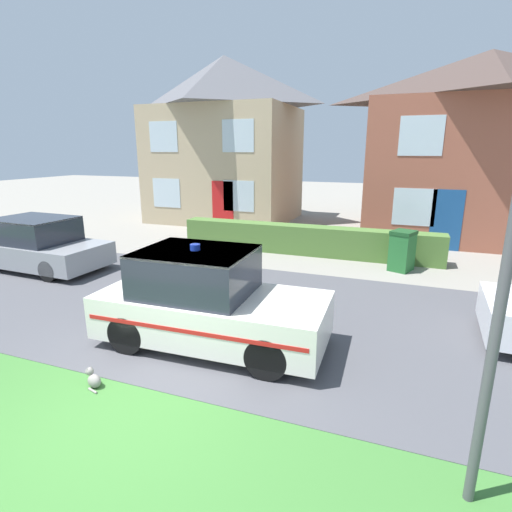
# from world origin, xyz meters

# --- Properties ---
(ground_plane) EXTENTS (80.00, 80.00, 0.00)m
(ground_plane) POSITION_xyz_m (0.00, 0.00, 0.00)
(ground_plane) COLOR gray
(road_strip) EXTENTS (28.00, 6.32, 0.01)m
(road_strip) POSITION_xyz_m (0.00, 3.86, 0.01)
(road_strip) COLOR #4C4C51
(road_strip) RESTS_ON ground
(lawn_verge) EXTENTS (28.00, 2.80, 0.01)m
(lawn_verge) POSITION_xyz_m (0.00, -0.70, 0.00)
(lawn_verge) COLOR #3D7533
(lawn_verge) RESTS_ON ground
(garden_hedge) EXTENTS (8.63, 0.68, 0.96)m
(garden_hedge) POSITION_xyz_m (0.21, 9.20, 0.48)
(garden_hedge) COLOR #4C7233
(garden_hedge) RESTS_ON ground
(police_car) EXTENTS (4.07, 1.89, 1.82)m
(police_car) POSITION_xyz_m (0.12, 2.31, 0.80)
(police_car) COLOR black
(police_car) RESTS_ON road_strip
(cat) EXTENTS (0.31, 0.26, 0.30)m
(cat) POSITION_xyz_m (-0.84, 0.47, 0.12)
(cat) COLOR gray
(cat) RESTS_ON ground
(neighbour_car_near) EXTENTS (4.00, 1.97, 1.49)m
(neighbour_car_near) POSITION_xyz_m (-6.67, 4.80, 0.72)
(neighbour_car_near) COLOR black
(neighbour_car_near) RESTS_ON road_strip
(house_left) EXTENTS (6.78, 5.46, 7.60)m
(house_left) POSITION_xyz_m (-5.21, 14.69, 3.88)
(house_left) COLOR tan
(house_left) RESTS_ON ground
(house_right) EXTENTS (8.30, 5.92, 6.91)m
(house_right) POSITION_xyz_m (5.70, 14.22, 3.52)
(house_right) COLOR #93513D
(house_right) RESTS_ON ground
(wheelie_bin) EXTENTS (0.78, 0.84, 1.17)m
(wheelie_bin) POSITION_xyz_m (3.27, 8.32, 0.59)
(wheelie_bin) COLOR #23662D
(wheelie_bin) RESTS_ON ground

